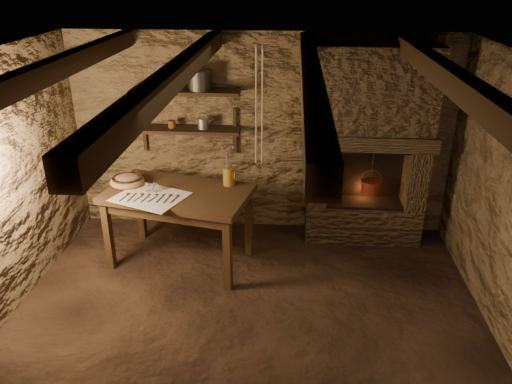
# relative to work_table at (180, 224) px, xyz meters

# --- Properties ---
(floor) EXTENTS (4.50, 4.50, 0.00)m
(floor) POSITION_rel_work_table_xyz_m (0.82, -1.07, -0.47)
(floor) COLOR black
(floor) RESTS_ON ground
(back_wall) EXTENTS (4.50, 0.04, 2.40)m
(back_wall) POSITION_rel_work_table_xyz_m (0.82, 0.93, 0.73)
(back_wall) COLOR #4E3B24
(back_wall) RESTS_ON floor
(ceiling) EXTENTS (4.50, 4.00, 0.04)m
(ceiling) POSITION_rel_work_table_xyz_m (0.82, -1.07, 1.93)
(ceiling) COLOR black
(ceiling) RESTS_ON back_wall
(beam_far_left) EXTENTS (0.14, 3.95, 0.16)m
(beam_far_left) POSITION_rel_work_table_xyz_m (-0.68, -1.07, 1.84)
(beam_far_left) COLOR black
(beam_far_left) RESTS_ON ceiling
(beam_mid_left) EXTENTS (0.14, 3.95, 0.16)m
(beam_mid_left) POSITION_rel_work_table_xyz_m (0.32, -1.07, 1.84)
(beam_mid_left) COLOR black
(beam_mid_left) RESTS_ON ceiling
(beam_mid_right) EXTENTS (0.14, 3.95, 0.16)m
(beam_mid_right) POSITION_rel_work_table_xyz_m (1.32, -1.07, 1.84)
(beam_mid_right) COLOR black
(beam_mid_right) RESTS_ON ceiling
(beam_far_right) EXTENTS (0.14, 3.95, 0.16)m
(beam_far_right) POSITION_rel_work_table_xyz_m (2.32, -1.07, 1.84)
(beam_far_right) COLOR black
(beam_far_right) RESTS_ON ceiling
(shelf_lower) EXTENTS (1.25, 0.30, 0.04)m
(shelf_lower) POSITION_rel_work_table_xyz_m (-0.03, 0.77, 0.83)
(shelf_lower) COLOR black
(shelf_lower) RESTS_ON back_wall
(shelf_upper) EXTENTS (1.25, 0.30, 0.04)m
(shelf_upper) POSITION_rel_work_table_xyz_m (-0.03, 0.77, 1.28)
(shelf_upper) COLOR black
(shelf_upper) RESTS_ON back_wall
(hearth) EXTENTS (1.43, 0.51, 2.30)m
(hearth) POSITION_rel_work_table_xyz_m (2.07, 0.70, 0.76)
(hearth) COLOR #3A2C1D
(hearth) RESTS_ON floor
(work_table) EXTENTS (1.66, 1.17, 0.86)m
(work_table) POSITION_rel_work_table_xyz_m (0.00, 0.00, 0.00)
(work_table) COLOR #362513
(work_table) RESTS_ON floor
(linen_cloth) EXTENTS (0.84, 0.77, 0.01)m
(linen_cloth) POSITION_rel_work_table_xyz_m (-0.25, -0.18, 0.40)
(linen_cloth) COLOR white
(linen_cloth) RESTS_ON work_table
(pewter_cutlery_row) EXTENTS (0.62, 0.42, 0.01)m
(pewter_cutlery_row) POSITION_rel_work_table_xyz_m (-0.25, -0.20, 0.41)
(pewter_cutlery_row) COLOR #9B998C
(pewter_cutlery_row) RESTS_ON linen_cloth
(drinking_glasses) EXTENTS (0.22, 0.07, 0.09)m
(drinking_glasses) POSITION_rel_work_table_xyz_m (-0.22, -0.04, 0.45)
(drinking_glasses) COLOR white
(drinking_glasses) RESTS_ON linen_cloth
(stoneware_jug) EXTENTS (0.14, 0.13, 0.45)m
(stoneware_jug) POSITION_rel_work_table_xyz_m (0.53, 0.21, 0.59)
(stoneware_jug) COLOR #92641C
(stoneware_jug) RESTS_ON work_table
(wooden_bowl) EXTENTS (0.39, 0.39, 0.13)m
(wooden_bowl) POSITION_rel_work_table_xyz_m (-0.58, 0.12, 0.44)
(wooden_bowl) COLOR #9B6843
(wooden_bowl) RESTS_ON work_table
(iron_stockpot) EXTENTS (0.27, 0.27, 0.20)m
(iron_stockpot) POSITION_rel_work_table_xyz_m (0.15, 0.77, 1.41)
(iron_stockpot) COLOR #32302C
(iron_stockpot) RESTS_ON shelf_upper
(tin_pan) EXTENTS (0.28, 0.15, 0.26)m
(tin_pan) POSITION_rel_work_table_xyz_m (-0.26, 0.87, 1.44)
(tin_pan) COLOR #AAAAA5
(tin_pan) RESTS_ON shelf_upper
(small_kettle) EXTENTS (0.18, 0.14, 0.19)m
(small_kettle) POSITION_rel_work_table_xyz_m (0.16, 0.77, 0.92)
(small_kettle) COLOR #AAAAA5
(small_kettle) RESTS_ON shelf_lower
(rusty_tin) EXTENTS (0.09, 0.09, 0.09)m
(rusty_tin) POSITION_rel_work_table_xyz_m (-0.21, 0.77, 0.90)
(rusty_tin) COLOR #4E270F
(rusty_tin) RESTS_ON shelf_lower
(red_pot) EXTENTS (0.27, 0.27, 0.54)m
(red_pot) POSITION_rel_work_table_xyz_m (2.13, 0.65, 0.24)
(red_pot) COLOR maroon
(red_pot) RESTS_ON hearth
(hanging_ropes) EXTENTS (0.08, 0.08, 1.20)m
(hanging_ropes) POSITION_rel_work_table_xyz_m (0.87, -0.02, 1.33)
(hanging_ropes) COLOR tan
(hanging_ropes) RESTS_ON ceiling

